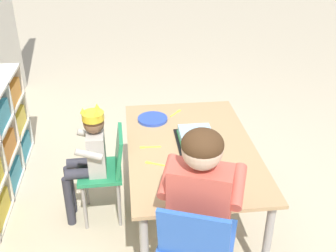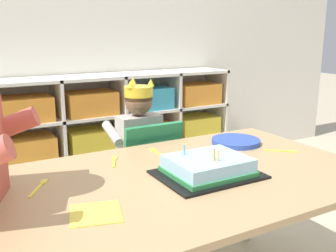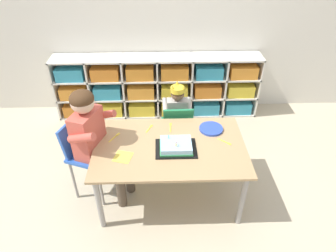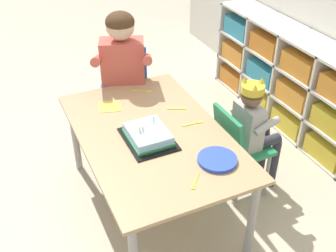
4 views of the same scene
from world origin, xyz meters
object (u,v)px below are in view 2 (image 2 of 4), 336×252
at_px(child_with_crown, 135,141).
at_px(fork_beside_plate_stack, 114,161).
at_px(activity_table, 189,191).
at_px(birthday_cake_on_tray, 208,168).
at_px(fork_scattered_mid_table, 39,187).
at_px(fork_by_napkin, 157,152).
at_px(classroom_chair_blue, 145,172).
at_px(paper_plate_stack, 236,141).
at_px(fork_at_table_front_edge, 282,151).

relative_size(child_with_crown, fork_beside_plate_stack, 7.11).
xyz_separation_m(activity_table, fork_beside_plate_stack, (-0.18, 0.26, 0.06)).
height_order(birthday_cake_on_tray, fork_beside_plate_stack, birthday_cake_on_tray).
distance_m(activity_table, fork_scattered_mid_table, 0.50).
relative_size(fork_beside_plate_stack, fork_by_napkin, 0.87).
height_order(classroom_chair_blue, birthday_cake_on_tray, birthday_cake_on_tray).
relative_size(paper_plate_stack, fork_scattered_mid_table, 1.61).
bearing_deg(fork_scattered_mid_table, activity_table, 105.95).
bearing_deg(paper_plate_stack, classroom_chair_blue, 130.59).
height_order(classroom_chair_blue, fork_beside_plate_stack, classroom_chair_blue).
bearing_deg(fork_at_table_front_edge, activity_table, 44.75).
bearing_deg(activity_table, paper_plate_stack, 29.58).
distance_m(fork_scattered_mid_table, fork_beside_plate_stack, 0.33).
relative_size(activity_table, fork_at_table_front_edge, 11.65).
distance_m(birthday_cake_on_tray, fork_scattered_mid_table, 0.56).
xyz_separation_m(child_with_crown, fork_beside_plate_stack, (-0.27, -0.40, 0.06)).
relative_size(birthday_cake_on_tray, paper_plate_stack, 1.61).
xyz_separation_m(paper_plate_stack, fork_beside_plate_stack, (-0.56, 0.04, -0.01)).
distance_m(activity_table, child_with_crown, 0.66).
bearing_deg(paper_plate_stack, fork_at_table_front_edge, -62.20).
bearing_deg(paper_plate_stack, activity_table, -150.42).
xyz_separation_m(activity_table, paper_plate_stack, (0.38, 0.22, 0.07)).
relative_size(birthday_cake_on_tray, fork_scattered_mid_table, 2.59).
height_order(fork_beside_plate_stack, fork_by_napkin, same).
bearing_deg(activity_table, fork_at_table_front_edge, 4.09).
height_order(activity_table, child_with_crown, child_with_crown).
height_order(paper_plate_stack, fork_scattered_mid_table, paper_plate_stack).
bearing_deg(fork_scattered_mid_table, fork_beside_plate_stack, 143.43).
bearing_deg(fork_at_table_front_edge, fork_scattered_mid_table, 34.63).
relative_size(classroom_chair_blue, fork_at_table_front_edge, 5.99).
height_order(child_with_crown, fork_at_table_front_edge, child_with_crown).
bearing_deg(fork_beside_plate_stack, birthday_cake_on_tray, 61.37).
bearing_deg(classroom_chair_blue, birthday_cake_on_tray, 84.21).
distance_m(birthday_cake_on_tray, fork_at_table_front_edge, 0.44).
distance_m(birthday_cake_on_tray, fork_beside_plate_stack, 0.37).
relative_size(paper_plate_stack, fork_by_napkin, 1.55).
xyz_separation_m(birthday_cake_on_tray, fork_scattered_mid_table, (-0.53, 0.18, -0.03)).
height_order(fork_beside_plate_stack, fork_at_table_front_edge, same).
distance_m(classroom_chair_blue, fork_beside_plate_stack, 0.45).
bearing_deg(fork_by_napkin, fork_beside_plate_stack, -82.86).
bearing_deg(classroom_chair_blue, fork_by_napkin, 72.42).
height_order(fork_by_napkin, fork_at_table_front_edge, same).
relative_size(fork_scattered_mid_table, fork_by_napkin, 0.96).
xyz_separation_m(activity_table, child_with_crown, (0.10, 0.66, 0.01)).
distance_m(child_with_crown, fork_scattered_mid_table, 0.78).
height_order(classroom_chair_blue, fork_at_table_front_edge, classroom_chair_blue).
bearing_deg(birthday_cake_on_tray, activity_table, 139.89).
relative_size(activity_table, fork_by_napkin, 9.37).
bearing_deg(activity_table, classroom_chair_blue, 79.83).
height_order(activity_table, fork_scattered_mid_table, fork_scattered_mid_table).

